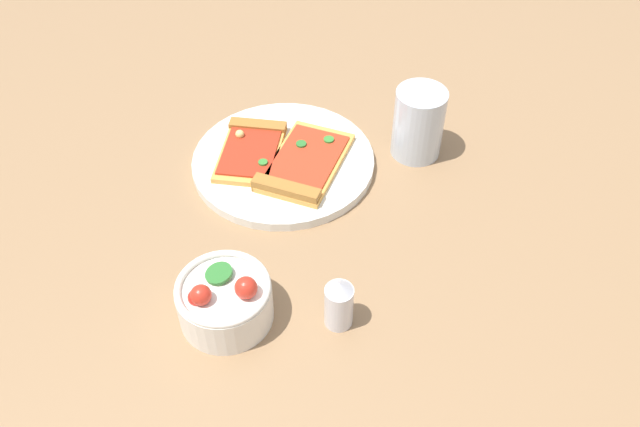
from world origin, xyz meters
TOP-DOWN VIEW (x-y plane):
  - ground_plane at (0.00, 0.00)m, footprint 2.40×2.40m
  - plate at (0.03, -0.02)m, footprint 0.26×0.26m
  - pizza_slice_near at (-0.00, -0.02)m, footprint 0.14×0.18m
  - pizza_slice_far at (0.08, -0.01)m, footprint 0.14×0.16m
  - salad_bowl at (-0.09, 0.22)m, footprint 0.11×0.11m
  - soda_glass at (-0.10, -0.17)m, footprint 0.07×0.07m
  - pepper_shaker at (-0.19, 0.14)m, footprint 0.03×0.03m

SIDE VIEW (x-z plane):
  - ground_plane at x=0.00m, z-range 0.00..0.00m
  - plate at x=0.03m, z-range 0.00..0.01m
  - pizza_slice_far at x=0.08m, z-range 0.01..0.03m
  - pizza_slice_near at x=0.00m, z-range 0.01..0.03m
  - salad_bowl at x=-0.09m, z-range -0.01..0.07m
  - pepper_shaker at x=-0.19m, z-range 0.00..0.07m
  - soda_glass at x=-0.10m, z-range 0.00..0.10m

